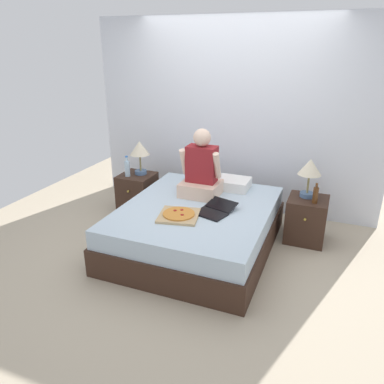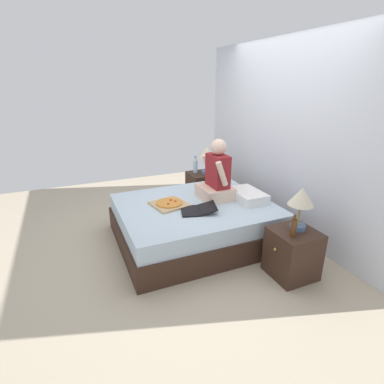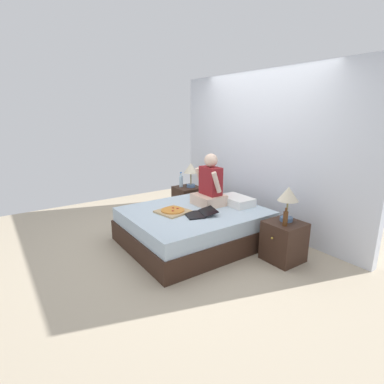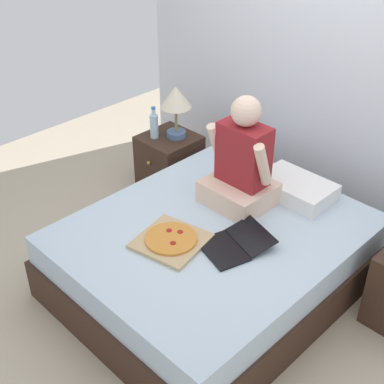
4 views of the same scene
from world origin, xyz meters
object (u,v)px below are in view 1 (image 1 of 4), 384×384
water_bottle (127,168)px  pizza_box (179,215)px  nightstand_left (137,193)px  nightstand_right (306,219)px  person_seated (201,171)px  lamp_on_left_nightstand (140,150)px  beer_bottle (315,195)px  laptop (214,211)px  lamp_on_right_nightstand (310,170)px  bed (197,227)px

water_bottle → pizza_box: (1.11, -0.85, -0.11)m
nightstand_left → nightstand_right: 2.23m
water_bottle → person_seated: bearing=-9.9°
nightstand_right → pizza_box: (-1.20, -0.94, 0.26)m
nightstand_left → lamp_on_left_nightstand: bearing=51.4°
nightstand_right → person_seated: bearing=-166.7°
lamp_on_left_nightstand → person_seated: 1.05m
lamp_on_left_nightstand → nightstand_left: bearing=-128.6°
nightstand_right → beer_bottle: 0.38m
lamp_on_left_nightstand → laptop: (1.30, -0.76, -0.33)m
nightstand_left → lamp_on_right_nightstand: (2.20, 0.05, 0.59)m
laptop → nightstand_left: bearing=152.1°
bed → water_bottle: 1.37m
bed → beer_bottle: size_ratio=8.37×
lamp_on_left_nightstand → nightstand_right: lamp_on_left_nightstand is taller
lamp_on_right_nightstand → laptop: 1.19m
nightstand_right → laptop: bearing=-141.5°
lamp_on_right_nightstand → laptop: lamp_on_right_nightstand is taller
pizza_box → lamp_on_right_nightstand: bearing=40.3°
water_bottle → laptop: (1.42, -0.62, -0.11)m
bed → laptop: 0.36m
nightstand_left → person_seated: person_seated is taller
water_bottle → person_seated: 1.14m
nightstand_right → pizza_box: size_ratio=1.10×
bed → lamp_on_right_nightstand: size_ratio=4.28×
nightstand_left → bed: bearing=-29.4°
bed → pizza_box: 0.42m
pizza_box → person_seated: bearing=90.2°
beer_bottle → person_seated: person_seated is taller
bed → nightstand_right: bearing=29.4°
bed → lamp_on_right_nightstand: bearing=32.0°
water_bottle → laptop: water_bottle is taller
water_bottle → laptop: bearing=-23.6°
water_bottle → laptop: 1.55m
bed → nightstand_left: 1.28m
water_bottle → lamp_on_right_nightstand: bearing=3.5°
nightstand_left → beer_bottle: bearing=-2.5°
bed → water_bottle: size_ratio=6.98×
nightstand_right → beer_bottle: (0.07, -0.10, 0.36)m
beer_bottle → laptop: (-0.96, -0.61, -0.10)m
lamp_on_right_nightstand → laptop: size_ratio=0.92×
lamp_on_left_nightstand → beer_bottle: 2.28m
laptop → person_seated: bearing=125.8°
nightstand_left → water_bottle: size_ratio=1.89×
bed → laptop: size_ratio=3.95×
lamp_on_right_nightstand → nightstand_left: bearing=-178.7°
water_bottle → beer_bottle: water_bottle is taller
nightstand_right → person_seated: (-1.20, -0.28, 0.53)m
beer_bottle → laptop: bearing=-147.7°
bed → nightstand_left: nightstand_left is taller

